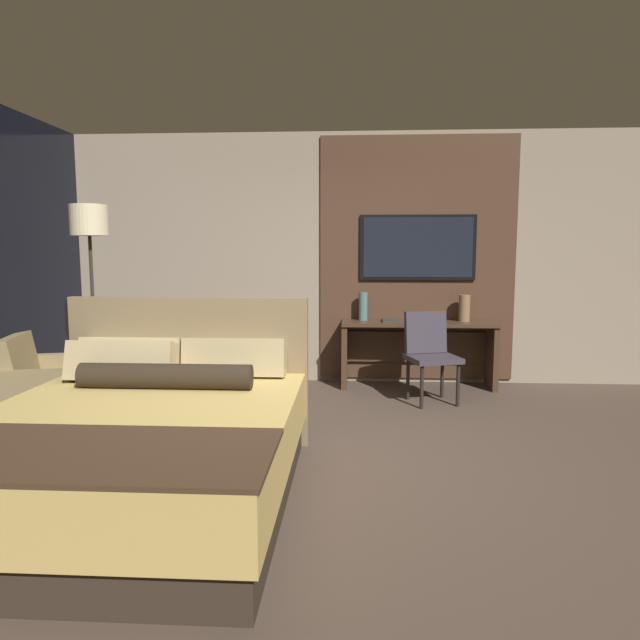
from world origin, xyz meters
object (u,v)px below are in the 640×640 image
object	(u,v)px
desk_chair	(429,348)
armchair_by_window	(56,395)
tv	(418,247)
vase_short	(464,308)
desk	(418,343)
vase_tall	(363,306)
bed	(142,444)
book	(392,320)
floor_lamp	(90,238)

from	to	relation	value
desk_chair	armchair_by_window	bearing A→B (deg)	-178.76
tv	vase_short	bearing A→B (deg)	-15.06
desk	vase_tall	distance (m)	0.72
desk_chair	vase_tall	world-z (taller)	vase_tall
tv	vase_short	distance (m)	0.84
bed	desk_chair	distance (m)	3.13
vase_tall	book	size ratio (longest dim) A/B	1.36
armchair_by_window	desk_chair	bearing A→B (deg)	-86.67
desk	tv	distance (m)	1.06
floor_lamp	book	world-z (taller)	floor_lamp
floor_lamp	book	xyz separation A→B (m)	(2.84, 1.04, -0.87)
vase_tall	armchair_by_window	bearing A→B (deg)	-147.06
armchair_by_window	bed	bearing A→B (deg)	-151.13
desk	vase_tall	size ratio (longest dim) A/B	5.33
vase_short	armchair_by_window	bearing A→B (deg)	-155.86
desk	desk_chair	xyz separation A→B (m)	(0.05, -0.60, 0.04)
floor_lamp	vase_short	size ratio (longest dim) A/B	6.56
desk	vase_short	distance (m)	0.63
bed	vase_tall	bearing A→B (deg)	65.74
desk	armchair_by_window	bearing A→B (deg)	-153.23
tv	armchair_by_window	xyz separation A→B (m)	(-3.24, -1.81, -1.26)
armchair_by_window	vase_tall	xyz separation A→B (m)	(2.64, 1.71, 0.61)
armchair_by_window	book	world-z (taller)	armchair_by_window
bed	tv	size ratio (longest dim) A/B	1.76
tv	desk_chair	distance (m)	1.27
desk	book	world-z (taller)	book
vase_short	book	xyz separation A→B (m)	(-0.79, -0.09, -0.13)
vase_tall	tv	bearing A→B (deg)	9.81
book	tv	bearing A→B (deg)	38.54
tv	desk_chair	xyz separation A→B (m)	(0.05, -0.78, -1.00)
bed	tv	world-z (taller)	tv
desk	armchair_by_window	distance (m)	3.63
vase_tall	book	world-z (taller)	vase_tall
desk	desk_chair	distance (m)	0.60
floor_lamp	desk	bearing A→B (deg)	19.13
bed	vase_tall	world-z (taller)	bed
bed	vase_tall	distance (m)	3.40
tv	vase_tall	size ratio (longest dim) A/B	4.09
desk	tv	size ratio (longest dim) A/B	1.30
vase_tall	vase_short	world-z (taller)	vase_tall
desk_chair	floor_lamp	xyz separation A→B (m)	(-3.18, -0.48, 1.08)
bed	desk	world-z (taller)	bed
floor_lamp	vase_short	xyz separation A→B (m)	(3.63, 1.13, -0.74)
tv	desk_chair	bearing A→B (deg)	-86.35
bed	floor_lamp	bearing A→B (deg)	121.24
desk_chair	floor_lamp	bearing A→B (deg)	172.48
desk	vase_tall	bearing A→B (deg)	172.73
vase_short	desk_chair	bearing A→B (deg)	-125.18
armchair_by_window	floor_lamp	distance (m)	1.46
tv	armchair_by_window	world-z (taller)	tv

